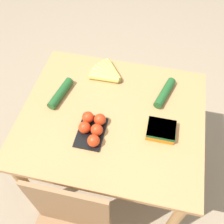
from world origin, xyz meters
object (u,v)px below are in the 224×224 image
carrot_bag (161,130)px  cucumber_far (61,93)px  tomato_pack (92,128)px  banana_bunch (108,74)px  cucumber_near (165,93)px

carrot_bag → cucumber_far: bearing=-12.1°
tomato_pack → banana_bunch: bearing=-88.5°
banana_bunch → tomato_pack: tomato_pack is taller
carrot_bag → cucumber_near: bearing=-88.7°
banana_bunch → cucumber_far: (0.24, 0.22, 0.01)m
banana_bunch → cucumber_near: (-0.36, 0.08, 0.01)m
banana_bunch → tomato_pack: 0.42m
carrot_bag → tomato_pack: bearing=11.1°
banana_bunch → cucumber_far: size_ratio=0.90×
tomato_pack → cucumber_near: 0.49m
tomato_pack → carrot_bag: size_ratio=1.41×
carrot_bag → cucumber_far: (0.60, -0.13, -0.00)m
tomato_pack → cucumber_far: 0.32m
tomato_pack → carrot_bag: tomato_pack is taller
tomato_pack → carrot_bag: (-0.36, -0.07, -0.01)m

